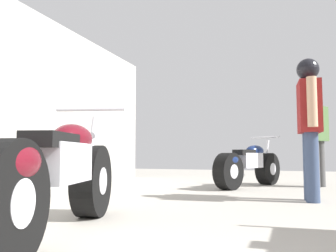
{
  "coord_description": "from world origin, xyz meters",
  "views": [
    {
      "loc": [
        0.69,
        0.03,
        0.57
      ],
      "look_at": [
        -0.62,
        3.72,
        0.88
      ],
      "focal_mm": 37.6,
      "sensor_mm": 36.0,
      "label": 1
    }
  ],
  "objects_px": {
    "mechanic_in_blue": "(317,133)",
    "mechanic_with_helmet": "(309,115)",
    "motorcycle_maroon_cruiser": "(58,176)",
    "motorcycle_black_naked": "(248,166)"
  },
  "relations": [
    {
      "from": "mechanic_in_blue",
      "to": "mechanic_with_helmet",
      "type": "height_order",
      "value": "mechanic_with_helmet"
    },
    {
      "from": "motorcycle_maroon_cruiser",
      "to": "mechanic_in_blue",
      "type": "xyz_separation_m",
      "value": [
        1.96,
        4.63,
        0.52
      ]
    },
    {
      "from": "motorcycle_black_naked",
      "to": "mechanic_in_blue",
      "type": "bearing_deg",
      "value": 20.54
    },
    {
      "from": "motorcycle_maroon_cruiser",
      "to": "motorcycle_black_naked",
      "type": "distance_m",
      "value": 4.28
    },
    {
      "from": "mechanic_in_blue",
      "to": "mechanic_with_helmet",
      "type": "relative_size",
      "value": 0.94
    },
    {
      "from": "mechanic_with_helmet",
      "to": "mechanic_in_blue",
      "type": "bearing_deg",
      "value": 84.38
    },
    {
      "from": "motorcycle_black_naked",
      "to": "mechanic_with_helmet",
      "type": "relative_size",
      "value": 1.06
    },
    {
      "from": "mechanic_with_helmet",
      "to": "motorcycle_maroon_cruiser",
      "type": "bearing_deg",
      "value": -124.3
    },
    {
      "from": "motorcycle_maroon_cruiser",
      "to": "mechanic_in_blue",
      "type": "bearing_deg",
      "value": 67.1
    },
    {
      "from": "mechanic_in_blue",
      "to": "mechanic_with_helmet",
      "type": "bearing_deg",
      "value": -95.62
    }
  ]
}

